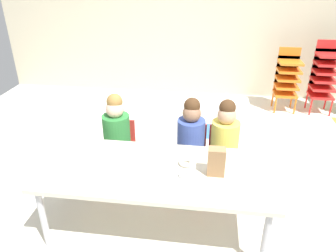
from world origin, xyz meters
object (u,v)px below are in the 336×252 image
(craft_table, at_px, (157,173))
(kid_chair_red_stack, at_px, (324,74))
(seated_child_near_camera, at_px, (117,130))
(seated_child_far_right, at_px, (225,137))
(paper_plate_near_edge, at_px, (184,176))
(donut_powdered_on_plate, at_px, (185,174))
(paper_bag_brown, at_px, (216,162))
(donut_powdered_loose, at_px, (186,162))
(kid_chair_orange_stack, at_px, (287,76))
(seated_child_middle_seat, at_px, (191,135))

(craft_table, distance_m, kid_chair_red_stack, 3.33)
(craft_table, relative_size, seated_child_near_camera, 1.96)
(craft_table, bearing_deg, seated_child_far_right, 48.99)
(paper_plate_near_edge, bearing_deg, donut_powdered_on_plate, 0.00)
(paper_bag_brown, relative_size, donut_powdered_loose, 1.78)
(craft_table, relative_size, kid_chair_orange_stack, 1.95)
(seated_child_near_camera, distance_m, seated_child_middle_seat, 0.72)
(donut_powdered_loose, bearing_deg, donut_powdered_on_plate, -89.83)
(donut_powdered_on_plate, xyz_separation_m, donut_powdered_loose, (-0.00, 0.16, -0.01))
(seated_child_near_camera, height_order, seated_child_middle_seat, same)
(seated_child_near_camera, height_order, paper_plate_near_edge, seated_child_near_camera)
(seated_child_near_camera, height_order, donut_powdered_loose, seated_child_near_camera)
(seated_child_middle_seat, distance_m, kid_chair_orange_stack, 2.40)
(kid_chair_orange_stack, relative_size, donut_powdered_on_plate, 9.11)
(kid_chair_red_stack, xyz_separation_m, donut_powdered_loose, (-1.76, -2.57, 0.01))
(paper_plate_near_edge, height_order, donut_powdered_loose, donut_powdered_loose)
(seated_child_middle_seat, xyz_separation_m, donut_powdered_on_plate, (-0.00, -0.69, 0.04))
(seated_child_far_right, distance_m, paper_bag_brown, 0.65)
(seated_child_near_camera, relative_size, seated_child_middle_seat, 1.00)
(craft_table, distance_m, seated_child_middle_seat, 0.66)
(seated_child_near_camera, distance_m, kid_chair_orange_stack, 2.85)
(craft_table, xyz_separation_m, seated_child_middle_seat, (0.22, 0.62, 0.03))
(craft_table, xyz_separation_m, seated_child_near_camera, (-0.49, 0.62, 0.03))
(paper_plate_near_edge, bearing_deg, kid_chair_orange_stack, 65.22)
(seated_child_middle_seat, bearing_deg, paper_plate_near_edge, -90.04)
(seated_child_far_right, bearing_deg, paper_bag_brown, -97.78)
(kid_chair_orange_stack, height_order, paper_plate_near_edge, kid_chair_orange_stack)
(paper_bag_brown, bearing_deg, craft_table, 179.15)
(seated_child_near_camera, height_order, kid_chair_orange_stack, seated_child_near_camera)
(seated_child_middle_seat, height_order, kid_chair_red_stack, kid_chair_red_stack)
(paper_bag_brown, xyz_separation_m, donut_powdered_loose, (-0.23, 0.10, -0.09))
(paper_plate_near_edge, bearing_deg, craft_table, 162.67)
(seated_child_far_right, height_order, paper_plate_near_edge, seated_child_far_right)
(seated_child_far_right, height_order, kid_chair_orange_stack, seated_child_far_right)
(craft_table, height_order, kid_chair_red_stack, kid_chair_red_stack)
(seated_child_far_right, bearing_deg, seated_child_middle_seat, 180.00)
(seated_child_far_right, distance_m, kid_chair_orange_stack, 2.25)
(craft_table, bearing_deg, donut_powdered_on_plate, -17.33)
(kid_chair_red_stack, bearing_deg, donut_powdered_on_plate, -122.80)
(craft_table, height_order, seated_child_near_camera, seated_child_near_camera)
(donut_powdered_on_plate, bearing_deg, seated_child_near_camera, 136.15)
(kid_chair_orange_stack, relative_size, paper_bag_brown, 4.18)
(seated_child_middle_seat, distance_m, donut_powdered_loose, 0.53)
(craft_table, bearing_deg, kid_chair_orange_stack, 60.84)
(donut_powdered_on_plate, bearing_deg, kid_chair_red_stack, 57.20)
(seated_child_middle_seat, relative_size, paper_bag_brown, 4.17)
(craft_table, relative_size, kid_chair_red_stack, 1.73)
(seated_child_near_camera, distance_m, seated_child_far_right, 1.03)
(seated_child_middle_seat, xyz_separation_m, paper_plate_near_edge, (-0.00, -0.69, 0.02))
(kid_chair_red_stack, relative_size, paper_bag_brown, 4.73)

